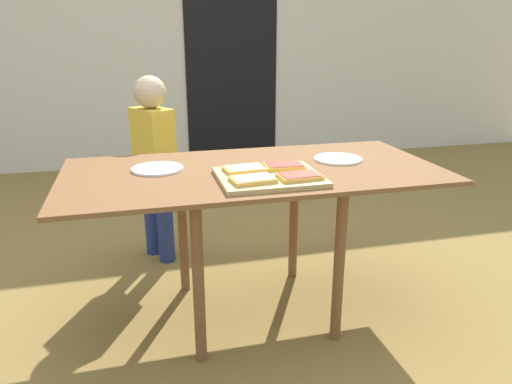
{
  "coord_description": "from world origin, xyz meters",
  "views": [
    {
      "loc": [
        -0.47,
        -1.88,
        1.24
      ],
      "look_at": [
        0.01,
        0.0,
        0.59
      ],
      "focal_mm": 33.33,
      "sensor_mm": 36.0,
      "label": 1
    }
  ],
  "objects_px": {
    "plate_white_right": "(338,159)",
    "plate_white_left": "(157,169)",
    "pizza_slice_far_left": "(245,169)",
    "pizza_slice_near_left": "(253,179)",
    "cutting_board": "(269,177)",
    "child_left": "(154,158)",
    "pizza_slice_far_right": "(284,166)",
    "pizza_slice_near_right": "(299,176)",
    "dining_table": "(253,186)"
  },
  "relations": [
    {
      "from": "pizza_slice_far_right",
      "to": "plate_white_left",
      "type": "bearing_deg",
      "value": 161.73
    },
    {
      "from": "dining_table",
      "to": "pizza_slice_near_right",
      "type": "relative_size",
      "value": 9.38
    },
    {
      "from": "pizza_slice_near_right",
      "to": "plate_white_right",
      "type": "relative_size",
      "value": 0.78
    },
    {
      "from": "pizza_slice_far_right",
      "to": "plate_white_left",
      "type": "height_order",
      "value": "pizza_slice_far_right"
    },
    {
      "from": "plate_white_right",
      "to": "child_left",
      "type": "relative_size",
      "value": 0.21
    },
    {
      "from": "pizza_slice_near_left",
      "to": "pizza_slice_near_right",
      "type": "relative_size",
      "value": 1.01
    },
    {
      "from": "pizza_slice_far_left",
      "to": "pizza_slice_near_right",
      "type": "height_order",
      "value": "same"
    },
    {
      "from": "cutting_board",
      "to": "pizza_slice_far_left",
      "type": "xyz_separation_m",
      "value": [
        -0.08,
        0.08,
        0.02
      ]
    },
    {
      "from": "plate_white_left",
      "to": "pizza_slice_far_right",
      "type": "bearing_deg",
      "value": -18.27
    },
    {
      "from": "pizza_slice_near_right",
      "to": "child_left",
      "type": "height_order",
      "value": "child_left"
    },
    {
      "from": "plate_white_left",
      "to": "child_left",
      "type": "relative_size",
      "value": 0.21
    },
    {
      "from": "pizza_slice_far_left",
      "to": "child_left",
      "type": "xyz_separation_m",
      "value": [
        -0.33,
        0.79,
        -0.13
      ]
    },
    {
      "from": "pizza_slice_near_right",
      "to": "plate_white_right",
      "type": "distance_m",
      "value": 0.41
    },
    {
      "from": "cutting_board",
      "to": "child_left",
      "type": "relative_size",
      "value": 0.39
    },
    {
      "from": "pizza_slice_far_left",
      "to": "plate_white_right",
      "type": "height_order",
      "value": "pizza_slice_far_left"
    },
    {
      "from": "cutting_board",
      "to": "plate_white_left",
      "type": "bearing_deg",
      "value": 149.05
    },
    {
      "from": "plate_white_right",
      "to": "cutting_board",
      "type": "bearing_deg",
      "value": -150.78
    },
    {
      "from": "cutting_board",
      "to": "pizza_slice_near_left",
      "type": "xyz_separation_m",
      "value": [
        -0.08,
        -0.07,
        0.02
      ]
    },
    {
      "from": "dining_table",
      "to": "pizza_slice_near_right",
      "type": "bearing_deg",
      "value": -62.77
    },
    {
      "from": "pizza_slice_far_left",
      "to": "child_left",
      "type": "distance_m",
      "value": 0.86
    },
    {
      "from": "pizza_slice_far_right",
      "to": "plate_white_right",
      "type": "xyz_separation_m",
      "value": [
        0.3,
        0.13,
        -0.02
      ]
    },
    {
      "from": "cutting_board",
      "to": "plate_white_right",
      "type": "distance_m",
      "value": 0.44
    },
    {
      "from": "child_left",
      "to": "pizza_slice_far_right",
      "type": "bearing_deg",
      "value": -57.56
    },
    {
      "from": "dining_table",
      "to": "plate_white_left",
      "type": "bearing_deg",
      "value": 167.61
    },
    {
      "from": "cutting_board",
      "to": "child_left",
      "type": "bearing_deg",
      "value": 115.25
    },
    {
      "from": "cutting_board",
      "to": "pizza_slice_near_left",
      "type": "distance_m",
      "value": 0.11
    },
    {
      "from": "dining_table",
      "to": "child_left",
      "type": "relative_size",
      "value": 1.53
    },
    {
      "from": "plate_white_right",
      "to": "pizza_slice_near_right",
      "type": "bearing_deg",
      "value": -134.66
    },
    {
      "from": "cutting_board",
      "to": "plate_white_left",
      "type": "distance_m",
      "value": 0.49
    },
    {
      "from": "plate_white_right",
      "to": "plate_white_left",
      "type": "relative_size",
      "value": 1.0
    },
    {
      "from": "pizza_slice_far_left",
      "to": "plate_white_right",
      "type": "distance_m",
      "value": 0.49
    },
    {
      "from": "cutting_board",
      "to": "plate_white_right",
      "type": "height_order",
      "value": "cutting_board"
    },
    {
      "from": "pizza_slice_far_right",
      "to": "plate_white_left",
      "type": "xyz_separation_m",
      "value": [
        -0.51,
        0.17,
        -0.02
      ]
    },
    {
      "from": "pizza_slice_far_left",
      "to": "dining_table",
      "type": "bearing_deg",
      "value": 56.54
    },
    {
      "from": "cutting_board",
      "to": "pizza_slice_far_right",
      "type": "xyz_separation_m",
      "value": [
        0.09,
        0.08,
        0.02
      ]
    },
    {
      "from": "pizza_slice_near_left",
      "to": "child_left",
      "type": "distance_m",
      "value": 1.0
    },
    {
      "from": "plate_white_right",
      "to": "pizza_slice_far_left",
      "type": "bearing_deg",
      "value": -163.29
    },
    {
      "from": "pizza_slice_far_right",
      "to": "dining_table",
      "type": "bearing_deg",
      "value": 144.19
    },
    {
      "from": "pizza_slice_near_right",
      "to": "child_left",
      "type": "bearing_deg",
      "value": 118.4
    },
    {
      "from": "cutting_board",
      "to": "pizza_slice_far_left",
      "type": "height_order",
      "value": "pizza_slice_far_left"
    },
    {
      "from": "cutting_board",
      "to": "pizza_slice_far_left",
      "type": "relative_size",
      "value": 2.36
    },
    {
      "from": "dining_table",
      "to": "cutting_board",
      "type": "height_order",
      "value": "cutting_board"
    },
    {
      "from": "pizza_slice_far_left",
      "to": "pizza_slice_near_left",
      "type": "bearing_deg",
      "value": -91.13
    },
    {
      "from": "pizza_slice_far_right",
      "to": "plate_white_right",
      "type": "distance_m",
      "value": 0.33
    },
    {
      "from": "pizza_slice_near_left",
      "to": "pizza_slice_far_right",
      "type": "distance_m",
      "value": 0.23
    },
    {
      "from": "pizza_slice_near_right",
      "to": "plate_white_right",
      "type": "height_order",
      "value": "pizza_slice_near_right"
    },
    {
      "from": "pizza_slice_far_right",
      "to": "plate_white_left",
      "type": "distance_m",
      "value": 0.53
    },
    {
      "from": "cutting_board",
      "to": "child_left",
      "type": "distance_m",
      "value": 0.96
    },
    {
      "from": "pizza_slice_far_right",
      "to": "plate_white_right",
      "type": "height_order",
      "value": "pizza_slice_far_right"
    },
    {
      "from": "cutting_board",
      "to": "plate_white_left",
      "type": "xyz_separation_m",
      "value": [
        -0.42,
        0.25,
        -0.0
      ]
    }
  ]
}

